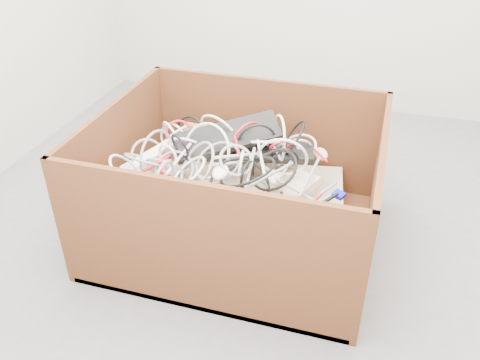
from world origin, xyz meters
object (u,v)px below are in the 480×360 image
(vga_plug, at_px, (339,195))
(cardboard_box, at_px, (235,209))
(power_strip_left, at_px, (154,156))
(power_strip_right, at_px, (168,206))

(vga_plug, bearing_deg, cardboard_box, -162.44)
(cardboard_box, height_order, vga_plug, cardboard_box)
(power_strip_left, relative_size, vga_plug, 7.06)
(cardboard_box, relative_size, power_strip_left, 3.76)
(power_strip_left, relative_size, power_strip_right, 1.23)
(cardboard_box, height_order, power_strip_right, cardboard_box)
(power_strip_right, bearing_deg, power_strip_left, 123.09)
(power_strip_left, height_order, power_strip_right, power_strip_left)
(power_strip_left, distance_m, power_strip_right, 0.38)
(power_strip_right, bearing_deg, cardboard_box, 57.50)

